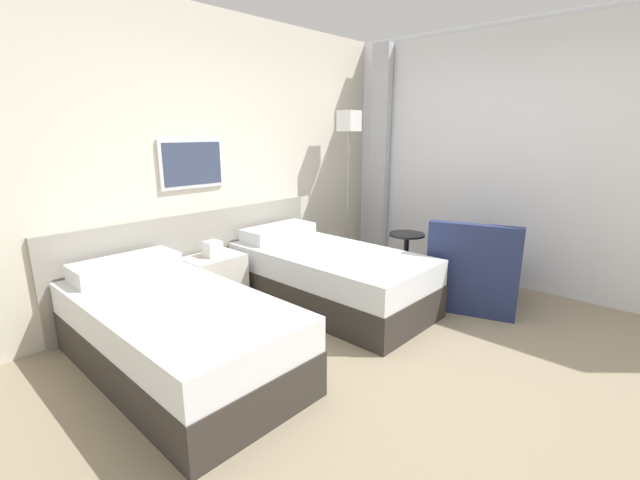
{
  "coord_description": "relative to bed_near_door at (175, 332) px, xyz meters",
  "views": [
    {
      "loc": [
        -2.49,
        -1.34,
        1.63
      ],
      "look_at": [
        0.2,
        1.16,
        0.68
      ],
      "focal_mm": 24.0,
      "sensor_mm": 36.0,
      "label": 1
    }
  ],
  "objects": [
    {
      "name": "wall_headboard",
      "position": [
        1.17,
        1.01,
        1.02
      ],
      "size": [
        10.0,
        0.1,
        2.7
      ],
      "color": "beige",
      "rests_on": "ground_plane"
    },
    {
      "name": "nightstand",
      "position": [
        0.8,
        0.71,
        -0.01
      ],
      "size": [
        0.52,
        0.37,
        0.65
      ],
      "color": "beige",
      "rests_on": "ground_plane"
    },
    {
      "name": "bed_near_door",
      "position": [
        0.0,
        0.0,
        0.0
      ],
      "size": [
        0.96,
        1.91,
        0.66
      ],
      "color": "#332D28",
      "rests_on": "ground_plane"
    },
    {
      "name": "side_table",
      "position": [
        2.39,
        -0.35,
        0.14
      ],
      "size": [
        0.36,
        0.36,
        0.61
      ],
      "color": "black",
      "rests_on": "ground_plane"
    },
    {
      "name": "floor_lamp",
      "position": [
        2.65,
        0.64,
        1.23
      ],
      "size": [
        0.24,
        0.24,
        1.85
      ],
      "color": "#9E9993",
      "rests_on": "ground_plane"
    },
    {
      "name": "armchair",
      "position": [
        2.58,
        -1.0,
        -0.01
      ],
      "size": [
        1.02,
        1.0,
        0.84
      ],
      "rotation": [
        0.0,
        0.0,
        1.89
      ],
      "color": "navy",
      "rests_on": "ground_plane"
    },
    {
      "name": "wall_window",
      "position": [
        3.37,
        -1.26,
        1.06
      ],
      "size": [
        0.21,
        4.7,
        2.7
      ],
      "color": "white",
      "rests_on": "ground_plane"
    },
    {
      "name": "ground_plane",
      "position": [
        1.19,
        -1.23,
        -0.28
      ],
      "size": [
        16.0,
        16.0,
        0.0
      ],
      "primitive_type": "plane",
      "color": "gray"
    },
    {
      "name": "bed_near_window",
      "position": [
        1.59,
        0.0,
        0.0
      ],
      "size": [
        0.96,
        1.91,
        0.66
      ],
      "color": "#332D28",
      "rests_on": "ground_plane"
    }
  ]
}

